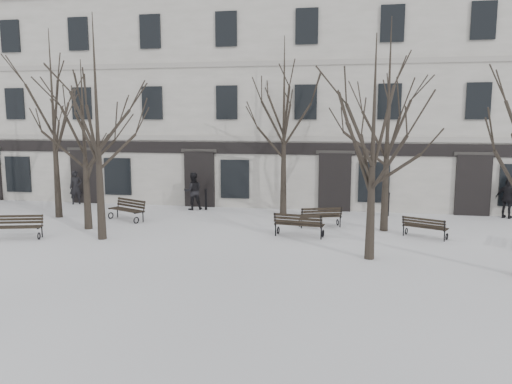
% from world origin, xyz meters
% --- Properties ---
extents(ground, '(100.00, 100.00, 0.00)m').
position_xyz_m(ground, '(0.00, 0.00, 0.00)').
color(ground, white).
rests_on(ground, ground).
extents(building, '(40.40, 10.20, 11.40)m').
position_xyz_m(building, '(0.00, 12.96, 5.52)').
color(building, beige).
rests_on(building, ground).
extents(tree_0, '(4.86, 4.86, 6.95)m').
position_xyz_m(tree_0, '(-6.55, 1.90, 4.34)').
color(tree_0, black).
rests_on(tree_0, ground).
extents(tree_1, '(5.89, 5.89, 8.41)m').
position_xyz_m(tree_1, '(-5.10, 0.33, 5.26)').
color(tree_1, black).
rests_on(tree_1, ground).
extents(tree_2, '(5.06, 5.06, 7.23)m').
position_xyz_m(tree_2, '(4.90, -0.61, 4.52)').
color(tree_2, black).
rests_on(tree_2, ground).
extents(tree_4, '(6.01, 6.01, 8.59)m').
position_xyz_m(tree_4, '(-9.19, 3.96, 5.37)').
color(tree_4, black).
rests_on(tree_4, ground).
extents(tree_5, '(5.88, 5.88, 8.40)m').
position_xyz_m(tree_5, '(1.08, 6.70, 5.25)').
color(tree_5, black).
rests_on(tree_5, ground).
extents(tree_6, '(5.98, 5.98, 8.54)m').
position_xyz_m(tree_6, '(5.66, 3.79, 5.34)').
color(tree_6, black).
rests_on(tree_6, ground).
extents(bench_0, '(1.88, 1.09, 0.90)m').
position_xyz_m(bench_0, '(-8.32, -0.20, 0.49)').
color(bench_0, black).
rests_on(bench_0, ground).
extents(bench_1, '(1.99, 0.95, 0.96)m').
position_xyz_m(bench_1, '(2.31, 2.01, 0.52)').
color(bench_1, black).
rests_on(bench_1, ground).
extents(bench_2, '(1.73, 1.25, 0.84)m').
position_xyz_m(bench_2, '(7.11, 2.71, 0.45)').
color(bench_2, black).
rests_on(bench_2, ground).
extents(bench_3, '(1.99, 1.46, 0.96)m').
position_xyz_m(bench_3, '(-5.69, 3.86, 0.52)').
color(bench_3, black).
rests_on(bench_3, ground).
extents(bench_4, '(1.87, 1.17, 0.90)m').
position_xyz_m(bench_4, '(3.03, 3.97, 0.49)').
color(bench_4, black).
rests_on(bench_4, ground).
extents(bollard_a, '(0.14, 0.14, 1.09)m').
position_xyz_m(bollard_a, '(-2.92, 7.06, 0.58)').
color(bollard_a, black).
rests_on(bollard_a, ground).
extents(bollard_b, '(0.15, 0.15, 1.15)m').
position_xyz_m(bollard_b, '(6.06, 7.10, 0.62)').
color(bollard_b, black).
rests_on(bollard_b, ground).
extents(pedestrian_a, '(0.80, 0.75, 1.82)m').
position_xyz_m(pedestrian_a, '(-10.31, 7.44, 0.00)').
color(pedestrian_a, black).
rests_on(pedestrian_a, ground).
extents(pedestrian_b, '(1.15, 1.05, 1.90)m').
position_xyz_m(pedestrian_b, '(-3.56, 6.97, 0.00)').
color(pedestrian_b, black).
rests_on(pedestrian_b, ground).
extents(pedestrian_c, '(1.17, 1.01, 1.88)m').
position_xyz_m(pedestrian_c, '(11.46, 7.50, 0.00)').
color(pedestrian_c, black).
rests_on(pedestrian_c, ground).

